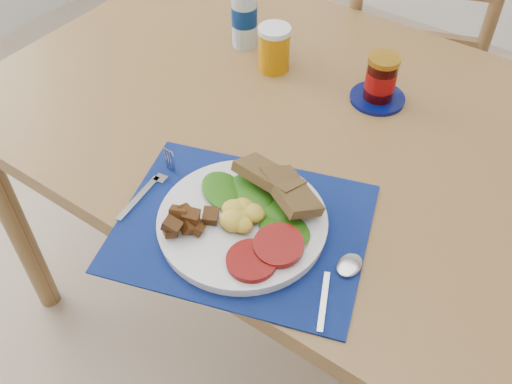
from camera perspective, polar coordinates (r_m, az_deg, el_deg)
ground at (r=1.68m, az=-0.01°, el=-16.69°), size 4.00×4.00×0.00m
table at (r=1.25m, az=5.29°, el=4.45°), size 1.40×0.90×0.75m
chair_far at (r=1.78m, az=15.10°, el=12.61°), size 0.50×0.49×1.07m
placemat at (r=0.97m, az=-1.35°, el=-3.51°), size 0.50×0.44×0.00m
breakfast_plate at (r=0.96m, az=-1.79°, el=-2.68°), size 0.28×0.28×0.07m
fork at (r=1.05m, az=-10.29°, el=0.65°), size 0.03×0.17×0.00m
spoon at (r=0.91m, az=8.49°, el=-8.43°), size 0.05×0.16×0.00m
water_bottle at (r=1.37m, az=-1.19°, el=17.78°), size 0.06×0.06×0.21m
juice_glass at (r=1.31m, az=1.81°, el=14.03°), size 0.07×0.07×0.10m
jam_on_saucer at (r=1.24m, az=12.33°, el=10.73°), size 0.12×0.12×0.11m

